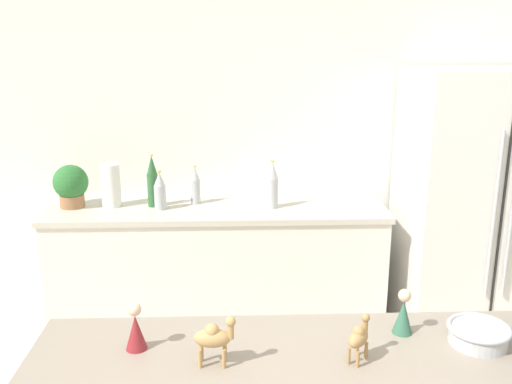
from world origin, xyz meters
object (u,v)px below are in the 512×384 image
object	(u,v)px
wise_man_figurine_crimson	(403,314)
refrigerator	(474,210)
paper_towel_roll	(111,185)
wise_man_figurine_purple	(136,329)
back_bottle_2	(195,186)
camel_figurine_second	(359,337)
back_bottle_1	(160,191)
back_bottle_3	(152,182)
potted_plant	(71,185)
back_bottle_0	(272,185)
camel_figurine	(214,337)
fruit_bowl	(478,334)

from	to	relation	value
wise_man_figurine_crimson	refrigerator	bearing A→B (deg)	60.97
paper_towel_roll	wise_man_figurine_purple	xyz separation A→B (m)	(0.47, -1.88, 0.04)
refrigerator	wise_man_figurine_crimson	size ratio (longest dim) A/B	11.54
back_bottle_2	camel_figurine_second	xyz separation A→B (m)	(0.61, -2.01, 0.07)
back_bottle_1	back_bottle_2	bearing A→B (deg)	29.86
back_bottle_3	wise_man_figurine_crimson	world-z (taller)	back_bottle_3
wise_man_figurine_crimson	camel_figurine_second	bearing A→B (deg)	-138.67
refrigerator	back_bottle_3	bearing A→B (deg)	177.75
paper_towel_roll	camel_figurine_second	bearing A→B (deg)	-60.23
potted_plant	back_bottle_1	size ratio (longest dim) A/B	1.10
refrigerator	back_bottle_0	world-z (taller)	refrigerator
camel_figurine	wise_man_figurine_purple	world-z (taller)	camel_figurine
back_bottle_2	camel_figurine	size ratio (longest dim) A/B	1.59
wise_man_figurine_purple	camel_figurine_second	bearing A→B (deg)	-7.61
back_bottle_3	wise_man_figurine_crimson	size ratio (longest dim) A/B	2.18
potted_plant	back_bottle_1	xyz separation A→B (m)	(0.55, -0.07, -0.03)
wise_man_figurine_purple	paper_towel_roll	bearing A→B (deg)	103.93
back_bottle_0	back_bottle_3	world-z (taller)	back_bottle_3
back_bottle_1	wise_man_figurine_purple	world-z (taller)	wise_man_figurine_purple
paper_towel_roll	potted_plant	bearing A→B (deg)	-178.94
potted_plant	camel_figurine_second	bearing A→B (deg)	-55.12
camel_figurine	back_bottle_2	bearing A→B (deg)	95.32
refrigerator	back_bottle_1	size ratio (longest dim) A/B	7.20
back_bottle_3	wise_man_figurine_purple	world-z (taller)	back_bottle_3
refrigerator	back_bottle_1	world-z (taller)	refrigerator
potted_plant	fruit_bowl	size ratio (longest dim) A/B	1.38
refrigerator	camel_figurine	distance (m)	2.45
back_bottle_3	wise_man_figurine_purple	size ratio (longest dim) A/B	2.16
back_bottle_2	paper_towel_roll	bearing A→B (deg)	-174.95
back_bottle_2	potted_plant	bearing A→B (deg)	-176.22
fruit_bowl	camel_figurine_second	bearing A→B (deg)	-168.45
back_bottle_0	camel_figurine_second	distance (m)	1.90
refrigerator	back_bottle_3	world-z (taller)	refrigerator
back_bottle_1	wise_man_figurine_purple	size ratio (longest dim) A/B	1.59
back_bottle_0	potted_plant	bearing A→B (deg)	177.24
camel_figurine	potted_plant	bearing A→B (deg)	115.70
paper_towel_roll	back_bottle_3	xyz separation A→B (m)	(0.26, -0.01, 0.02)
paper_towel_roll	back_bottle_1	world-z (taller)	paper_towel_roll
paper_towel_roll	wise_man_figurine_crimson	bearing A→B (deg)	-54.35
refrigerator	camel_figurine	bearing A→B (deg)	-129.43
paper_towel_roll	back_bottle_1	xyz separation A→B (m)	(0.31, -0.07, -0.02)
refrigerator	fruit_bowl	distance (m)	1.95
wise_man_figurine_crimson	back_bottle_3	bearing A→B (deg)	119.96
potted_plant	back_bottle_2	distance (m)	0.76
back_bottle_3	fruit_bowl	distance (m)	2.26
paper_towel_roll	back_bottle_3	bearing A→B (deg)	-1.13
paper_towel_roll	back_bottle_2	size ratio (longest dim) A/B	1.10
back_bottle_1	camel_figurine	bearing A→B (deg)	-78.26
back_bottle_2	wise_man_figurine_crimson	bearing A→B (deg)	-67.15
back_bottle_2	back_bottle_3	size ratio (longest dim) A/B	0.74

